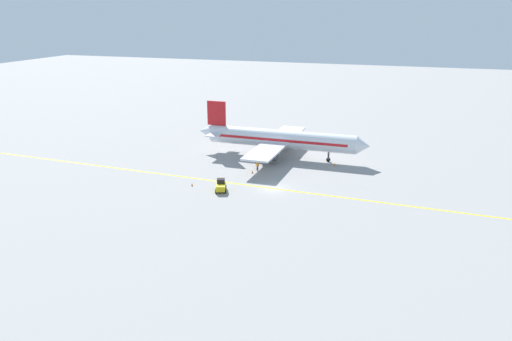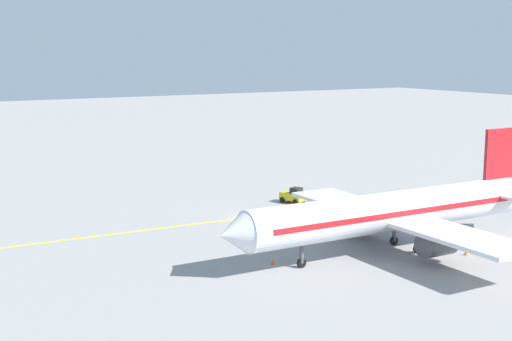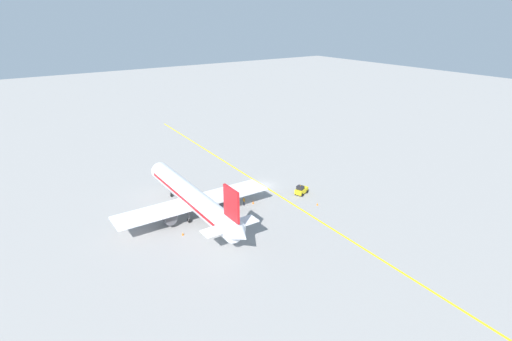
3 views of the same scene
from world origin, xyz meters
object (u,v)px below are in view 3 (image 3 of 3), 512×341
at_px(baggage_tug_white, 301,190).
at_px(traffic_cone_near_nose, 183,234).
at_px(traffic_cone_mid_apron, 178,190).
at_px(traffic_cone_by_wingtip, 253,202).
at_px(ground_crew_worker, 244,201).
at_px(traffic_cone_far_edge, 317,204).
at_px(airplane_at_gate, 193,198).

bearing_deg(baggage_tug_white, traffic_cone_near_nose, -177.38).
distance_m(traffic_cone_mid_apron, traffic_cone_by_wingtip, 16.43).
bearing_deg(ground_crew_worker, traffic_cone_far_edge, -34.36).
distance_m(traffic_cone_near_nose, traffic_cone_mid_apron, 17.72).
xyz_separation_m(airplane_at_gate, ground_crew_worker, (9.86, -1.35, -2.80)).
bearing_deg(traffic_cone_far_edge, traffic_cone_by_wingtip, 142.30).
bearing_deg(ground_crew_worker, baggage_tug_white, -10.64).
bearing_deg(traffic_cone_near_nose, airplane_at_gate, 48.13).
bearing_deg(airplane_at_gate, traffic_cone_by_wingtip, -8.47).
distance_m(traffic_cone_by_wingtip, traffic_cone_far_edge, 12.23).
relative_size(traffic_cone_mid_apron, traffic_cone_by_wingtip, 1.00).
height_order(airplane_at_gate, traffic_cone_by_wingtip, airplane_at_gate).
relative_size(airplane_at_gate, baggage_tug_white, 10.64).
bearing_deg(traffic_cone_far_edge, baggage_tug_white, 82.69).
relative_size(airplane_at_gate, ground_crew_worker, 21.09).
height_order(baggage_tug_white, traffic_cone_mid_apron, baggage_tug_white).
distance_m(ground_crew_worker, traffic_cone_by_wingtip, 1.97).
xyz_separation_m(traffic_cone_near_nose, traffic_cone_mid_apron, (6.50, 16.49, 0.00)).
xyz_separation_m(traffic_cone_by_wingtip, traffic_cone_far_edge, (9.67, -7.48, 0.00)).
bearing_deg(traffic_cone_by_wingtip, traffic_cone_far_edge, -37.70).
relative_size(baggage_tug_white, traffic_cone_near_nose, 6.06).
bearing_deg(baggage_tug_white, traffic_cone_by_wingtip, 169.60).
bearing_deg(airplane_at_gate, baggage_tug_white, -9.38).
xyz_separation_m(ground_crew_worker, traffic_cone_near_nose, (-14.22, -3.51, -0.63)).
height_order(ground_crew_worker, traffic_cone_by_wingtip, ground_crew_worker).
relative_size(ground_crew_worker, traffic_cone_far_edge, 3.05).
bearing_deg(ground_crew_worker, traffic_cone_mid_apron, 120.72).
relative_size(airplane_at_gate, traffic_cone_mid_apron, 64.41).
bearing_deg(traffic_cone_far_edge, ground_crew_worker, 145.64).
distance_m(airplane_at_gate, traffic_cone_far_edge, 23.52).
xyz_separation_m(airplane_at_gate, traffic_cone_far_edge, (21.36, -9.22, -3.43)).
bearing_deg(traffic_cone_mid_apron, traffic_cone_by_wingtip, -54.48).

